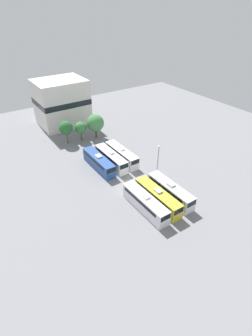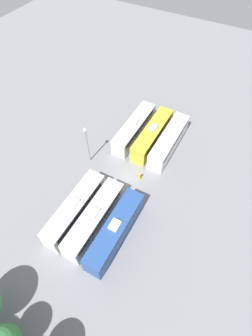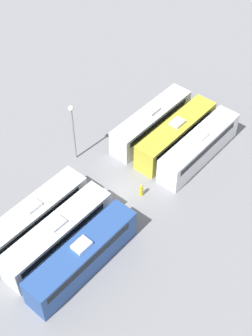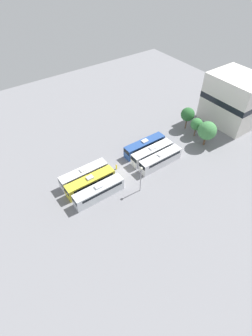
{
  "view_description": "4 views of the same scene",
  "coord_description": "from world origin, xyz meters",
  "px_view_note": "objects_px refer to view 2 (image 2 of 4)",
  "views": [
    {
      "loc": [
        -28.06,
        -39.5,
        35.45
      ],
      "look_at": [
        -0.17,
        1.93,
        2.74
      ],
      "focal_mm": 28.0,
      "sensor_mm": 36.0,
      "label": 1
    },
    {
      "loc": [
        -11.52,
        21.12,
        34.19
      ],
      "look_at": [
        0.05,
        0.04,
        2.83
      ],
      "focal_mm": 28.0,
      "sensor_mm": 36.0,
      "label": 2
    },
    {
      "loc": [
        -21.18,
        24.09,
        37.07
      ],
      "look_at": [
        0.81,
        -1.57,
        1.74
      ],
      "focal_mm": 50.0,
      "sensor_mm": 36.0,
      "label": 3
    },
    {
      "loc": [
        38.06,
        -26.47,
        45.68
      ],
      "look_at": [
        1.74,
        -0.55,
        2.91
      ],
      "focal_mm": 28.0,
      "sensor_mm": 36.0,
      "label": 4
    }
  ],
  "objects_px": {
    "bus_4": "(94,218)",
    "light_pole": "(87,139)",
    "bus_0": "(169,141)",
    "bus_1": "(152,135)",
    "bus_2": "(134,128)",
    "bus_5": "(75,209)",
    "bus_3": "(115,231)",
    "worker_person": "(140,176)"
  },
  "relations": [
    {
      "from": "bus_0",
      "to": "bus_5",
      "type": "height_order",
      "value": "same"
    },
    {
      "from": "bus_1",
      "to": "worker_person",
      "type": "xyz_separation_m",
      "value": [
        -1.81,
        8.31,
        -1.02
      ]
    },
    {
      "from": "bus_0",
      "to": "bus_1",
      "type": "relative_size",
      "value": 1.0
    },
    {
      "from": "bus_3",
      "to": "bus_1",
      "type": "bearing_deg",
      "value": -79.91
    },
    {
      "from": "bus_1",
      "to": "bus_3",
      "type": "relative_size",
      "value": 1.0
    },
    {
      "from": "bus_0",
      "to": "bus_2",
      "type": "distance_m",
      "value": 6.58
    },
    {
      "from": "bus_2",
      "to": "bus_0",
      "type": "bearing_deg",
      "value": -179.1
    },
    {
      "from": "bus_0",
      "to": "worker_person",
      "type": "distance_m",
      "value": 8.45
    },
    {
      "from": "bus_1",
      "to": "bus_5",
      "type": "relative_size",
      "value": 1.0
    },
    {
      "from": "light_pole",
      "to": "worker_person",
      "type": "bearing_deg",
      "value": -176.91
    },
    {
      "from": "bus_1",
      "to": "bus_4",
      "type": "distance_m",
      "value": 18.23
    },
    {
      "from": "bus_4",
      "to": "light_pole",
      "type": "relative_size",
      "value": 1.62
    },
    {
      "from": "worker_person",
      "to": "bus_0",
      "type": "bearing_deg",
      "value": -99.0
    },
    {
      "from": "worker_person",
      "to": "bus_1",
      "type": "bearing_deg",
      "value": -77.73
    },
    {
      "from": "bus_0",
      "to": "bus_5",
      "type": "relative_size",
      "value": 1.0
    },
    {
      "from": "bus_1",
      "to": "bus_3",
      "type": "bearing_deg",
      "value": 100.09
    },
    {
      "from": "bus_5",
      "to": "worker_person",
      "type": "distance_m",
      "value": 11.25
    },
    {
      "from": "bus_4",
      "to": "bus_3",
      "type": "bearing_deg",
      "value": 176.81
    },
    {
      "from": "bus_4",
      "to": "light_pole",
      "type": "bearing_deg",
      "value": -52.78
    },
    {
      "from": "bus_1",
      "to": "bus_3",
      "type": "xyz_separation_m",
      "value": [
        -3.28,
        18.42,
        0.0
      ]
    },
    {
      "from": "bus_1",
      "to": "light_pole",
      "type": "distance_m",
      "value": 11.85
    },
    {
      "from": "bus_3",
      "to": "bus_4",
      "type": "relative_size",
      "value": 1.0
    },
    {
      "from": "worker_person",
      "to": "bus_2",
      "type": "bearing_deg",
      "value": -57.22
    },
    {
      "from": "worker_person",
      "to": "light_pole",
      "type": "relative_size",
      "value": 0.22
    },
    {
      "from": "bus_2",
      "to": "bus_5",
      "type": "bearing_deg",
      "value": 90.6
    },
    {
      "from": "bus_0",
      "to": "bus_4",
      "type": "distance_m",
      "value": 18.48
    },
    {
      "from": "bus_2",
      "to": "worker_person",
      "type": "distance_m",
      "value": 9.78
    },
    {
      "from": "bus_1",
      "to": "bus_3",
      "type": "height_order",
      "value": "same"
    },
    {
      "from": "bus_0",
      "to": "bus_5",
      "type": "distance_m",
      "value": 19.35
    },
    {
      "from": "light_pole",
      "to": "bus_2",
      "type": "bearing_deg",
      "value": -113.62
    },
    {
      "from": "bus_5",
      "to": "bus_4",
      "type": "bearing_deg",
      "value": -178.79
    },
    {
      "from": "bus_1",
      "to": "worker_person",
      "type": "relative_size",
      "value": 7.3
    },
    {
      "from": "bus_4",
      "to": "bus_5",
      "type": "height_order",
      "value": "same"
    },
    {
      "from": "bus_0",
      "to": "bus_3",
      "type": "bearing_deg",
      "value": 90.49
    },
    {
      "from": "bus_0",
      "to": "bus_1",
      "type": "height_order",
      "value": "same"
    },
    {
      "from": "bus_5",
      "to": "light_pole",
      "type": "xyz_separation_m",
      "value": [
        3.98,
        -9.5,
        3.23
      ]
    },
    {
      "from": "bus_0",
      "to": "bus_4",
      "type": "xyz_separation_m",
      "value": [
        3.21,
        18.2,
        0.0
      ]
    },
    {
      "from": "bus_2",
      "to": "bus_3",
      "type": "distance_m",
      "value": 19.49
    },
    {
      "from": "bus_0",
      "to": "bus_2",
      "type": "xyz_separation_m",
      "value": [
        6.58,
        0.1,
        0.0
      ]
    },
    {
      "from": "bus_3",
      "to": "bus_5",
      "type": "height_order",
      "value": "same"
    },
    {
      "from": "worker_person",
      "to": "bus_3",
      "type": "bearing_deg",
      "value": 98.27
    },
    {
      "from": "bus_3",
      "to": "worker_person",
      "type": "xyz_separation_m",
      "value": [
        1.47,
        -10.11,
        -1.02
      ]
    }
  ]
}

